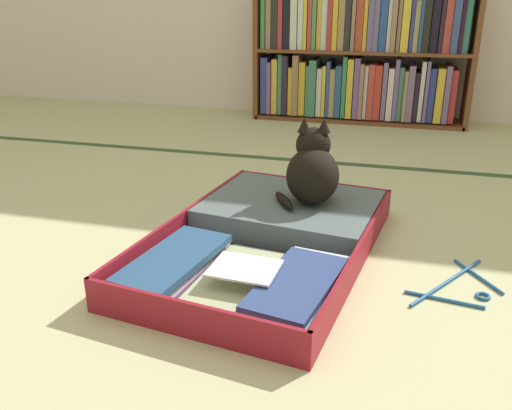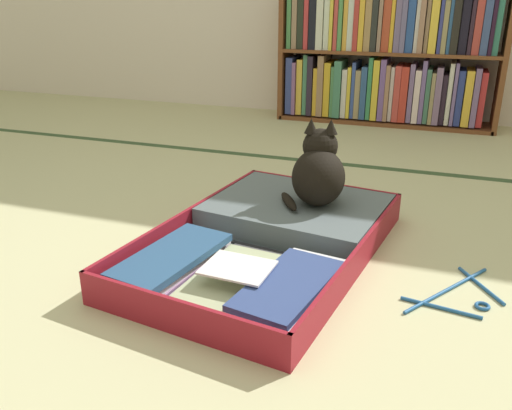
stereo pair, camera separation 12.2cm
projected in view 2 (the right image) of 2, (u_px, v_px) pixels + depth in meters
The scene contains 6 objects.
ground_plane at pixel (207, 280), 1.57m from camera, with size 10.00×10.00×0.00m, color #BFBA8C.
tatami_border at pixel (312, 161), 2.67m from camera, with size 4.80×0.05×0.00m.
bookshelf at pixel (386, 56), 3.32m from camera, with size 1.35×0.27×0.88m.
open_suitcase at pixel (275, 235), 1.75m from camera, with size 0.74×1.06×0.10m.
black_cat at pixel (318, 172), 1.83m from camera, with size 0.25×0.25×0.29m.
clothes_hanger at pixel (459, 295), 1.48m from camera, with size 0.27×0.33×0.01m.
Camera 2 is at (0.60, -1.25, 0.78)m, focal length 37.57 mm.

